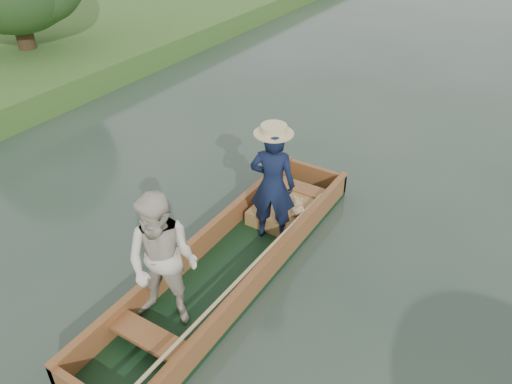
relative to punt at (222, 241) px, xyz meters
The scene contains 2 objects.
ground 0.65m from the punt, 80.97° to the left, with size 120.00×120.00×0.00m, color #283D30.
punt is the anchor object (origin of this frame).
Camera 1 is at (2.91, -4.08, 4.61)m, focal length 35.00 mm.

